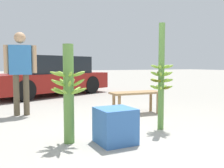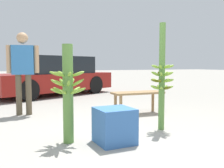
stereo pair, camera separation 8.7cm
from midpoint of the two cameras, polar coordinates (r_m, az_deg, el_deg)
name	(u,v)px [view 1 (the left image)]	position (r m, az deg, el deg)	size (l,w,h in m)	color
ground_plane	(127,138)	(3.56, 2.65, -12.29)	(80.00, 80.00, 0.00)	#9E998E
banana_stalk_left	(69,92)	(3.28, -10.64, -1.78)	(0.48, 0.48, 1.29)	#5B8C3D
banana_stalk_center	(161,77)	(3.97, 10.58, 1.60)	(0.37, 0.37, 1.67)	#5B8C3D
vendor_person	(21,66)	(5.33, -20.60, 3.87)	(0.63, 0.27, 1.67)	brown
market_bench	(136,96)	(5.20, 5.03, -2.66)	(1.11, 0.47, 0.46)	#99754C
parked_car	(49,76)	(8.75, -14.59, 1.71)	(4.52, 3.22, 1.31)	maroon
produce_crate	(115,126)	(3.29, -0.03, -9.49)	(0.46, 0.46, 0.46)	#386BB2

